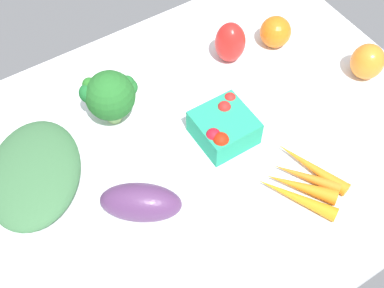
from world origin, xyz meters
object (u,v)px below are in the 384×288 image
Objects in this scene: berry_basket at (224,127)px; carrot_bunch at (303,182)px; eggplant at (141,202)px; leafy_greens_clump at (34,173)px; heirloom_tomato_orange at (275,32)px; bell_pepper_orange at (367,62)px; bell_pepper_red at (230,42)px; broccoli_head at (110,95)px.

berry_basket is 0.57× the size of carrot_bunch.
leafy_greens_clump is at bearing 166.75° from eggplant.
heirloom_tomato_orange is 60.75cm from leafy_greens_clump.
heirloom_tomato_orange reaches higher than carrot_bunch.
bell_pepper_red reaches higher than bell_pepper_orange.
eggplant is at bearing -22.22° from carrot_bunch.
bell_pepper_red is at bearing -8.19° from heirloom_tomato_orange.
carrot_bunch is (-41.60, 27.74, -1.45)cm from leafy_greens_clump.
berry_basket is 0.88× the size of broccoli_head.
heirloom_tomato_orange is 0.37× the size of carrot_bunch.
bell_pepper_orange reaches higher than berry_basket.
berry_basket is 1.10× the size of bell_pepper_red.
bell_pepper_orange reaches higher than heirloom_tomato_orange.
leafy_greens_clump is 1.97× the size of broccoli_head.
bell_pepper_red is at bearing -171.88° from leafy_greens_clump.
broccoli_head is at bearing -56.31° from carrot_bunch.
heirloom_tomato_orange is 0.49× the size of eggplant.
heirloom_tomato_orange is at bearing 179.55° from broccoli_head.
broccoli_head is 0.84× the size of eggplant.
broccoli_head is 29.86cm from bell_pepper_red.
leafy_greens_clump is at bearing 5.05° from heirloom_tomato_orange.
broccoli_head is (41.19, -0.32, 3.66)cm from heirloom_tomato_orange.
berry_basket is 22.69cm from eggplant.
bell_pepper_orange is 72.27cm from leafy_greens_clump.
bell_pepper_red is (-7.46, -34.73, 3.53)cm from carrot_bunch.
berry_basket is 0.45× the size of leafy_greens_clump.
bell_pepper_orange is 0.82× the size of bell_pepper_red.
eggplant is 42.45cm from bell_pepper_red.
bell_pepper_orange is 0.75× the size of berry_basket.
eggplant reaches higher than carrot_bunch.
broccoli_head reaches higher than leafy_greens_clump.
bell_pepper_orange is at bearing 40.29° from eggplant.
berry_basket is at bearing -4.10° from bell_pepper_orange.
eggplant is 30.31cm from carrot_bunch.
broccoli_head is 0.64× the size of carrot_bunch.
berry_basket is 0.74× the size of eggplant.
carrot_bunch is (-27.99, 11.43, -2.12)cm from eggplant.
leafy_greens_clump is 49.60cm from bell_pepper_red.
broccoli_head is (16.17, -16.02, 4.01)cm from berry_basket.
berry_basket is (35.61, -2.55, -0.82)cm from bell_pepper_orange.
bell_pepper_orange is 0.55× the size of eggplant.
bell_pepper_red is (-13.57, -17.35, 1.68)cm from berry_basket.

